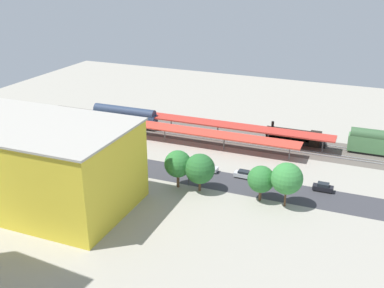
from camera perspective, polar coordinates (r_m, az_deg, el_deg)
ground_plane at (r=106.96m, az=-1.05°, el=-2.46°), size 181.54×181.54×0.00m
rail_bed at (r=124.45m, az=2.72°, el=1.13°), size 113.65×15.38×0.01m
street_asphalt at (r=102.49m, az=-2.26°, el=-3.62°), size 113.58×10.61×0.01m
track_rails at (r=124.38m, az=2.72°, el=1.21°), size 113.45×8.95×0.12m
platform_canopy_near at (r=116.33m, az=0.21°, el=1.62°), size 55.00×5.85×3.96m
platform_canopy_far at (r=121.76m, az=3.28°, el=2.54°), size 61.28×5.63×3.99m
locomotive at (r=121.36m, az=12.94°, el=0.94°), size 15.57×3.02×5.12m
freight_coach_far at (r=131.71m, az=-8.47°, el=3.51°), size 19.83×3.21×5.81m
parked_car_0 at (r=98.04m, az=16.14°, el=-5.28°), size 4.18×1.82×1.80m
parked_car_1 at (r=98.12m, az=11.34°, el=-4.82°), size 4.42×1.88×1.66m
parked_car_2 at (r=100.46m, az=6.49°, el=-3.83°), size 4.11×1.92×1.68m
parked_car_3 at (r=102.87m, az=1.95°, el=-3.05°), size 4.79×1.86×1.69m
construction_building at (r=92.41m, az=-19.09°, el=-2.41°), size 37.63×21.93×15.99m
construction_roof_slab at (r=89.51m, az=-19.73°, el=2.37°), size 38.24×22.54×0.40m
box_truck_0 at (r=103.26m, az=-11.53°, el=-2.83°), size 9.16×3.15×3.51m
box_truck_1 at (r=103.55m, az=-12.00°, el=-2.83°), size 9.83×3.20×3.34m
street_tree_0 at (r=92.54m, az=1.00°, el=-3.13°), size 6.24×6.24×8.13m
street_tree_1 at (r=113.87m, az=-18.81°, el=0.76°), size 4.96×4.96×7.80m
street_tree_2 at (r=90.05m, az=8.67°, el=-4.40°), size 5.38×5.38×7.34m
street_tree_3 at (r=88.19m, az=11.84°, el=-4.27°), size 6.15×6.15×9.05m
street_tree_4 at (r=118.66m, az=-20.92°, el=1.08°), size 5.88×5.88×7.79m
street_tree_5 at (r=93.90m, az=-1.79°, el=-2.52°), size 5.67×5.67×8.20m
traffic_light at (r=94.89m, az=-0.46°, el=-3.05°), size 0.50×0.36×6.17m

